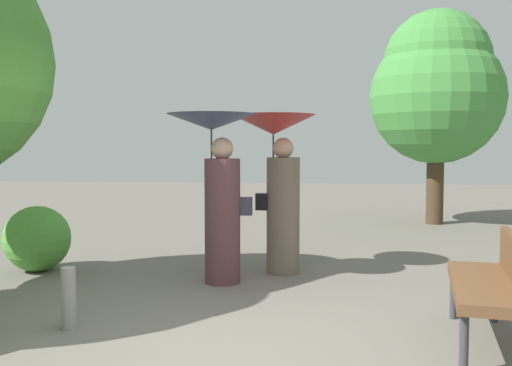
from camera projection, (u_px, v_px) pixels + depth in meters
ground_plane at (213, 353)px, 4.25m from camera, size 40.00×40.00×0.00m
person_left at (218, 176)px, 6.39m from camera, size 0.99×0.99×1.88m
person_right at (278, 168)px, 6.89m from camera, size 1.00×1.00×1.89m
park_bench at (494, 280)px, 4.36m from camera, size 0.73×1.56×0.83m
tree_near_right at (437, 87)px, 11.23m from camera, size 2.58×2.58×4.16m
bush_path_left at (37, 239)px, 7.03m from camera, size 0.80×0.80×0.80m
path_marker_post at (69, 298)px, 4.80m from camera, size 0.12×0.12×0.52m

